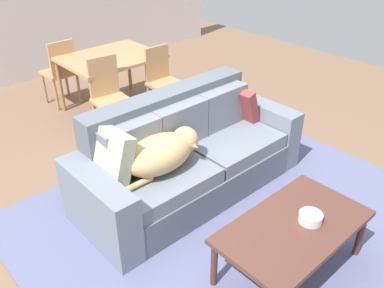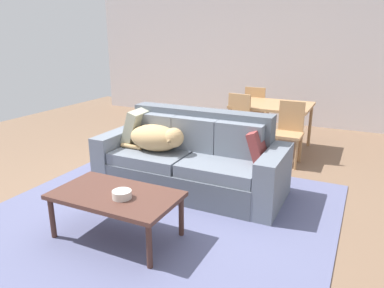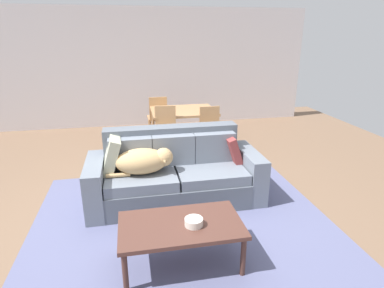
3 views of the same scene
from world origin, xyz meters
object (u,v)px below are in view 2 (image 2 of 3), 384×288
(couch, at_px, (192,161))
(coffee_table, at_px, (116,198))
(dining_table, at_px, (272,108))
(bowl_on_coffee_table, at_px, (122,194))
(dining_chair_near_left, at_px, (236,122))
(dog_on_left_cushion, at_px, (157,138))
(dining_chair_far_left, at_px, (256,109))
(throw_pillow_by_left_arm, at_px, (137,127))
(throw_pillow_by_right_arm, at_px, (259,146))
(dining_chair_near_right, at_px, (289,130))

(couch, bearing_deg, coffee_table, -96.09)
(couch, height_order, dining_table, couch)
(bowl_on_coffee_table, xyz_separation_m, dining_chair_near_left, (0.07, 2.79, 0.04))
(dog_on_left_cushion, relative_size, dining_chair_far_left, 0.90)
(dining_table, height_order, dining_chair_near_left, dining_chair_near_left)
(dog_on_left_cushion, xyz_separation_m, throw_pillow_by_left_arm, (-0.41, 0.19, 0.05))
(coffee_table, bearing_deg, couch, 84.17)
(throw_pillow_by_right_arm, xyz_separation_m, dining_table, (-0.34, 1.95, 0.04))
(throw_pillow_by_right_arm, bearing_deg, bowl_on_coffee_table, -120.16)
(couch, bearing_deg, bowl_on_coffee_table, -91.12)
(couch, relative_size, throw_pillow_by_right_arm, 6.04)
(dining_chair_near_right, bearing_deg, dining_table, 124.85)
(dog_on_left_cushion, relative_size, throw_pillow_by_left_arm, 1.79)
(throw_pillow_by_right_arm, distance_m, dining_table, 1.98)
(bowl_on_coffee_table, relative_size, dining_chair_far_left, 0.19)
(couch, relative_size, dining_chair_near_right, 2.50)
(throw_pillow_by_left_arm, relative_size, dining_chair_far_left, 0.50)
(coffee_table, height_order, bowl_on_coffee_table, bowl_on_coffee_table)
(dining_table, distance_m, dining_chair_near_right, 0.71)
(throw_pillow_by_right_arm, bearing_deg, dining_chair_far_left, 106.99)
(dog_on_left_cushion, distance_m, dining_chair_near_right, 2.02)
(throw_pillow_by_left_arm, relative_size, dining_table, 0.39)
(bowl_on_coffee_table, bearing_deg, couch, 89.15)
(dog_on_left_cushion, height_order, dining_chair_near_left, dining_chair_near_left)
(couch, relative_size, throw_pillow_by_left_arm, 4.86)
(couch, height_order, coffee_table, couch)
(throw_pillow_by_right_arm, bearing_deg, throw_pillow_by_left_arm, -179.73)
(dining_chair_far_left, bearing_deg, dining_chair_near_left, 90.08)
(throw_pillow_by_left_arm, height_order, dining_chair_near_left, dining_chair_near_left)
(throw_pillow_by_left_arm, xyz_separation_m, bowl_on_coffee_table, (0.78, -1.41, -0.20))
(dining_chair_near_left, bearing_deg, coffee_table, -87.77)
(throw_pillow_by_right_arm, height_order, dining_table, throw_pillow_by_right_arm)
(throw_pillow_by_left_arm, height_order, dining_chair_near_right, throw_pillow_by_left_arm)
(couch, relative_size, dining_table, 1.87)
(couch, distance_m, throw_pillow_by_right_arm, 0.85)
(throw_pillow_by_left_arm, bearing_deg, couch, -3.31)
(dog_on_left_cushion, height_order, dining_table, dog_on_left_cushion)
(throw_pillow_by_right_arm, bearing_deg, dining_chair_near_right, 87.62)
(dog_on_left_cushion, bearing_deg, bowl_on_coffee_table, -73.30)
(couch, distance_m, coffee_table, 1.32)
(throw_pillow_by_left_arm, bearing_deg, dining_chair_near_left, 58.19)
(dining_chair_near_right, bearing_deg, couch, -120.92)
(throw_pillow_by_left_arm, relative_size, dining_chair_near_right, 0.51)
(throw_pillow_by_right_arm, xyz_separation_m, bowl_on_coffee_table, (-0.82, -1.42, -0.15))
(dining_table, bearing_deg, dog_on_left_cushion, -111.83)
(bowl_on_coffee_table, bearing_deg, coffee_table, 154.87)
(dining_chair_far_left, bearing_deg, throw_pillow_by_left_arm, 70.70)
(bowl_on_coffee_table, height_order, dining_chair_near_right, dining_chair_near_right)
(dog_on_left_cushion, bearing_deg, coffee_table, -77.74)
(dining_chair_near_right, relative_size, dining_chair_far_left, 0.98)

